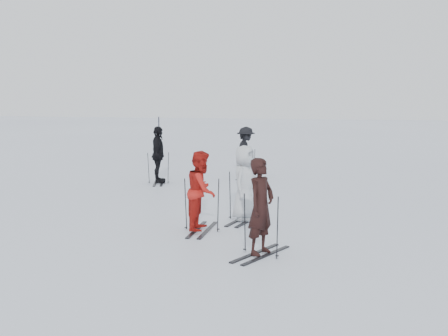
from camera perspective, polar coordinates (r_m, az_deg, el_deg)
name	(u,v)px	position (r m, az deg, el deg)	size (l,w,h in m)	color
ground	(216,208)	(15.53, -0.85, -4.12)	(120.00, 120.00, 0.00)	silver
skier_near_dark	(261,208)	(10.91, 3.78, -4.05)	(0.69, 0.45, 1.88)	black
skier_red	(202,192)	(12.87, -2.27, -2.42)	(0.88, 0.69, 1.82)	#AD1913
skier_grey	(244,184)	(13.89, 2.08, -1.61)	(0.91, 0.59, 1.85)	silver
skier_uphill_left	(158,155)	(19.93, -6.70, 1.28)	(1.17, 0.49, 2.00)	black
skier_uphill_far	(246,153)	(21.21, 2.23, 1.57)	(1.23, 0.71, 1.90)	black
skis_near_dark	(261,224)	(10.97, 3.76, -5.70)	(0.90, 1.69, 1.23)	black
skis_red	(202,204)	(12.92, -2.27, -3.65)	(0.91, 1.72, 1.26)	black
skis_grey	(244,196)	(13.94, 2.08, -2.82)	(0.92, 1.73, 1.26)	black
skis_uphill_left	(158,167)	(19.98, -6.68, 0.06)	(0.83, 1.56, 1.14)	black
skis_uphill_far	(246,163)	(21.26, 2.23, 0.53)	(0.82, 1.55, 1.13)	black
piste_marker	(159,140)	(25.78, -6.61, 2.82)	(0.05, 0.05, 2.14)	black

